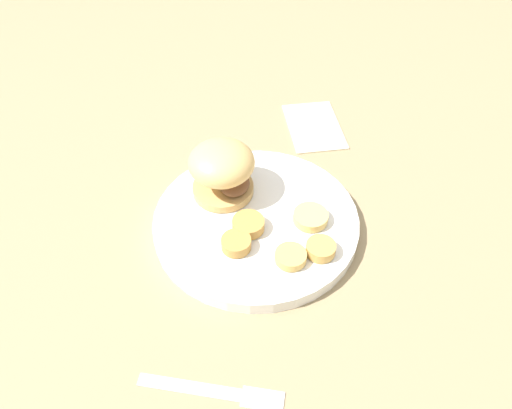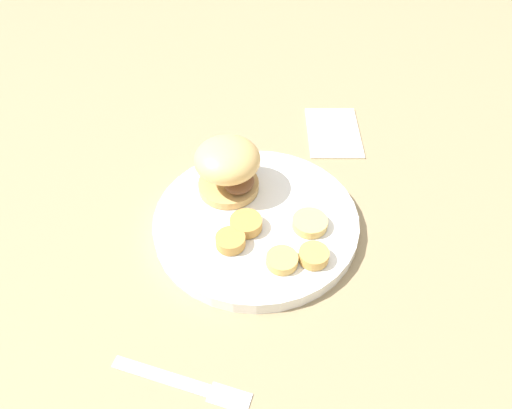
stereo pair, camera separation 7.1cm
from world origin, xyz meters
TOP-DOWN VIEW (x-y plane):
  - ground_plane at (0.00, 0.00)m, footprint 4.00×4.00m
  - dinner_plate at (0.00, 0.00)m, footprint 0.30×0.30m
  - sandwich at (-0.07, 0.03)m, footprint 0.10×0.11m
  - potato_round_0 at (0.07, 0.03)m, footprint 0.05×0.05m
  - potato_round_1 at (0.11, -0.02)m, footprint 0.04×0.04m
  - potato_round_2 at (-0.00, -0.06)m, footprint 0.04×0.04m
  - potato_round_3 at (0.08, -0.05)m, footprint 0.04×0.04m
  - potato_round_4 at (0.00, -0.03)m, footprint 0.05×0.05m
  - fork at (0.06, -0.25)m, footprint 0.17×0.07m
  - napkin at (-0.01, 0.26)m, footprint 0.16×0.17m

SIDE VIEW (x-z plane):
  - ground_plane at x=0.00m, z-range 0.00..0.00m
  - fork at x=0.06m, z-range 0.00..0.00m
  - napkin at x=-0.01m, z-range 0.00..0.01m
  - dinner_plate at x=0.00m, z-range 0.00..0.02m
  - potato_round_3 at x=0.08m, z-range 0.02..0.03m
  - potato_round_0 at x=0.07m, z-range 0.02..0.03m
  - potato_round_1 at x=0.11m, z-range 0.02..0.04m
  - potato_round_2 at x=0.00m, z-range 0.02..0.04m
  - potato_round_4 at x=0.00m, z-range 0.02..0.04m
  - sandwich at x=-0.07m, z-range 0.03..0.11m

